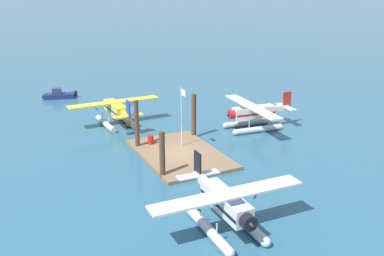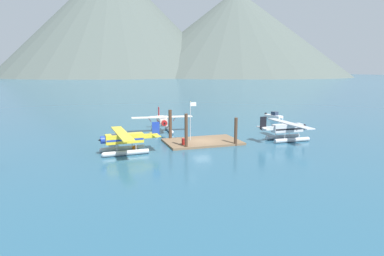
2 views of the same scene
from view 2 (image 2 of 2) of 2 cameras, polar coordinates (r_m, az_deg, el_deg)
ground_plane at (r=49.07m, az=1.79°, el=-2.53°), size 1200.00×1200.00×0.00m
dock_platform at (r=49.03m, az=1.79°, el=-2.36°), size 10.85×6.98×0.30m
piling_near_left at (r=44.77m, az=-1.01°, el=-0.59°), size 0.44×0.44×4.83m
piling_near_right at (r=47.16m, az=7.53°, el=-0.64°), size 0.46×0.46×4.01m
piling_far_left at (r=50.65m, az=-3.76°, el=0.52°), size 0.50×0.50×4.65m
flagpole at (r=48.74m, az=-0.14°, el=2.09°), size 0.95×0.10×5.82m
fuel_drum at (r=46.36m, az=-1.43°, el=-2.34°), size 0.62×0.62×0.88m
mooring_buoy at (r=44.95m, az=-9.85°, el=-3.40°), size 0.68×0.68×0.68m
mountain_ridge_west_peak at (r=551.65m, az=7.50°, el=15.74°), size 351.09×351.09×133.66m
mountain_ridge_centre_peak at (r=554.56m, az=-13.34°, el=17.63°), size 350.44×350.44×173.88m
seaplane_cream_bow_left at (r=57.67m, az=-5.17°, el=0.91°), size 10.48×7.97×3.84m
seaplane_yellow_port_aft at (r=43.52m, az=-11.56°, el=-2.23°), size 7.98×10.45×3.84m
seaplane_silver_stbd_aft at (r=52.31m, az=16.09°, el=-0.38°), size 7.98×10.43×3.84m
boat_white_open_east at (r=75.81m, az=13.91°, el=2.00°), size 2.66×4.74×1.50m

